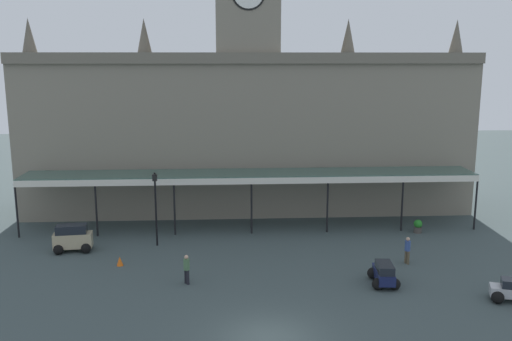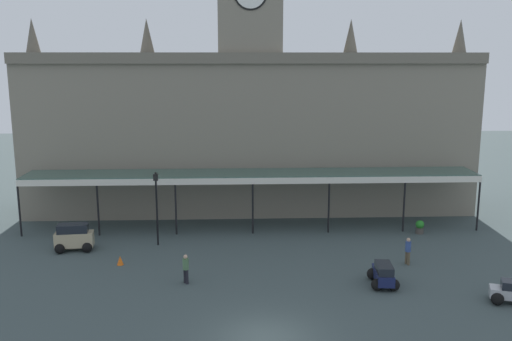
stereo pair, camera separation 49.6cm
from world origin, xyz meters
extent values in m
plane|color=#3D4A4B|center=(0.00, 0.00, 0.00)|extent=(140.00, 140.00, 0.00)
cube|color=gray|center=(0.00, 21.84, 6.32)|extent=(35.31, 5.84, 12.64)
cube|color=#6C6558|center=(0.00, 18.77, 12.24)|extent=(35.31, 0.30, 0.80)
cube|color=gray|center=(0.00, 21.84, 16.05)|extent=(4.80, 4.80, 6.82)
cone|color=#5F594E|center=(-16.65, 21.84, 13.94)|extent=(1.10, 1.10, 2.60)
cone|color=#5F594E|center=(-7.94, 21.84, 13.94)|extent=(1.10, 1.10, 2.60)
cone|color=#5F594E|center=(7.94, 21.84, 13.94)|extent=(1.10, 1.10, 2.60)
cone|color=#5F594E|center=(16.65, 21.84, 13.94)|extent=(1.10, 1.10, 2.60)
cube|color=#38564C|center=(0.00, 16.72, 4.05)|extent=(32.42, 3.20, 0.16)
cube|color=silver|center=(0.00, 15.12, 3.85)|extent=(32.42, 0.12, 0.44)
cylinder|color=black|center=(-16.21, 15.27, 1.98)|extent=(0.14, 0.14, 3.97)
cylinder|color=black|center=(-10.81, 15.27, 1.98)|extent=(0.14, 0.14, 3.97)
cylinder|color=black|center=(-5.40, 15.27, 1.98)|extent=(0.14, 0.14, 3.97)
cylinder|color=black|center=(0.00, 15.27, 1.98)|extent=(0.14, 0.14, 3.97)
cylinder|color=black|center=(5.40, 15.27, 1.98)|extent=(0.14, 0.14, 3.97)
cylinder|color=black|center=(10.81, 15.27, 1.98)|extent=(0.14, 0.14, 3.97)
cylinder|color=black|center=(16.21, 15.27, 1.98)|extent=(0.14, 0.14, 3.97)
cube|color=#B2B5BA|center=(12.73, 3.21, 0.52)|extent=(2.23, 1.52, 0.50)
sphere|color=black|center=(11.94, 3.02, 0.32)|extent=(0.64, 0.64, 0.64)
sphere|color=black|center=(12.24, 3.85, 0.32)|extent=(0.64, 0.64, 0.64)
cube|color=tan|center=(-11.67, 12.16, 0.74)|extent=(2.48, 1.19, 0.95)
cube|color=#1E232B|center=(-11.72, 12.15, 1.50)|extent=(1.98, 1.09, 0.55)
sphere|color=black|center=(-10.87, 12.72, 0.32)|extent=(0.64, 0.64, 0.64)
sphere|color=black|center=(-10.77, 11.77, 0.32)|extent=(0.64, 0.64, 0.64)
sphere|color=black|center=(-12.56, 12.54, 0.32)|extent=(0.64, 0.64, 0.64)
sphere|color=black|center=(-12.47, 11.60, 0.32)|extent=(0.64, 0.64, 0.64)
cube|color=#19214C|center=(6.83, 5.78, 0.54)|extent=(1.09, 2.32, 0.55)
cube|color=#1E232B|center=(6.81, 5.58, 1.05)|extent=(0.96, 1.62, 0.45)
sphere|color=black|center=(6.45, 6.60, 0.32)|extent=(0.64, 0.64, 0.64)
sphere|color=black|center=(7.34, 6.52, 0.32)|extent=(0.64, 0.64, 0.64)
sphere|color=black|center=(6.31, 5.05, 0.32)|extent=(0.64, 0.64, 0.64)
sphere|color=black|center=(7.21, 4.97, 0.32)|extent=(0.64, 0.64, 0.64)
cylinder|color=black|center=(-4.08, 6.53, 0.41)|extent=(0.17, 0.17, 0.82)
cylinder|color=black|center=(-3.96, 6.34, 0.41)|extent=(0.17, 0.17, 0.82)
cylinder|color=#4C724C|center=(-4.02, 6.44, 1.13)|extent=(0.34, 0.34, 0.62)
sphere|color=tan|center=(-4.02, 6.44, 1.55)|extent=(0.23, 0.23, 0.23)
cylinder|color=brown|center=(9.16, 8.69, 0.41)|extent=(0.17, 0.17, 0.82)
cylinder|color=brown|center=(9.10, 8.90, 0.41)|extent=(0.17, 0.17, 0.82)
cylinder|color=#334C8C|center=(9.13, 8.79, 1.13)|extent=(0.34, 0.34, 0.62)
sphere|color=tan|center=(9.13, 8.79, 1.55)|extent=(0.23, 0.23, 0.23)
cylinder|color=black|center=(-6.41, 13.03, 2.20)|extent=(0.13, 0.13, 4.41)
cube|color=black|center=(-6.41, 13.03, 4.63)|extent=(0.30, 0.30, 0.44)
sphere|color=black|center=(-6.41, 13.03, 4.91)|extent=(0.14, 0.14, 0.14)
cone|color=orange|center=(-8.22, 9.44, 0.28)|extent=(0.40, 0.40, 0.56)
cylinder|color=#47423D|center=(11.86, 14.75, 0.21)|extent=(0.56, 0.56, 0.42)
sphere|color=#247C25|center=(11.86, 14.75, 0.66)|extent=(0.60, 0.60, 0.60)
camera|label=1|loc=(-1.85, -22.84, 12.30)|focal=39.30mm
camera|label=2|loc=(-1.35, -22.87, 12.30)|focal=39.30mm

